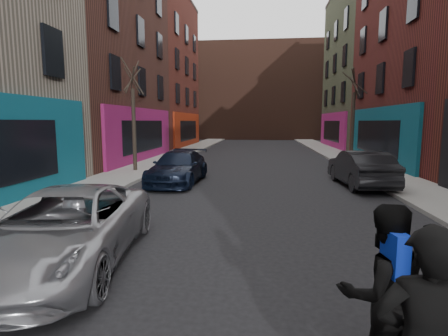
% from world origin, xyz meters
% --- Properties ---
extents(sidewalk_left, '(2.50, 84.00, 0.13)m').
position_xyz_m(sidewalk_left, '(-6.25, 30.00, 0.07)').
color(sidewalk_left, gray).
rests_on(sidewalk_left, ground).
extents(sidewalk_right, '(2.50, 84.00, 0.13)m').
position_xyz_m(sidewalk_right, '(6.25, 30.00, 0.07)').
color(sidewalk_right, gray).
rests_on(sidewalk_right, ground).
extents(building_far, '(40.00, 10.00, 14.00)m').
position_xyz_m(building_far, '(0.00, 56.00, 7.00)').
color(building_far, '#47281E').
rests_on(building_far, ground).
extents(tree_left_far, '(2.00, 2.00, 6.50)m').
position_xyz_m(tree_left_far, '(-6.20, 18.00, 3.38)').
color(tree_left_far, black).
rests_on(tree_left_far, sidewalk_left).
extents(tree_right_far, '(2.00, 2.00, 6.80)m').
position_xyz_m(tree_right_far, '(6.20, 24.00, 3.53)').
color(tree_right_far, black).
rests_on(tree_right_far, sidewalk_right).
extents(parked_left_far, '(2.93, 5.29, 1.40)m').
position_xyz_m(parked_left_far, '(-3.23, 6.40, 0.70)').
color(parked_left_far, '#999AA1').
rests_on(parked_left_far, ground).
extents(parked_left_end, '(2.06, 4.78, 1.37)m').
position_xyz_m(parked_left_end, '(-3.20, 15.10, 0.69)').
color(parked_left_end, black).
rests_on(parked_left_end, ground).
extents(parked_right_end, '(1.85, 4.59, 1.48)m').
position_xyz_m(parked_right_end, '(4.40, 15.18, 0.74)').
color(parked_right_end, black).
rests_on(parked_right_end, ground).
extents(pedestrian, '(1.00, 0.84, 1.86)m').
position_xyz_m(pedestrian, '(1.57, 3.96, 0.94)').
color(pedestrian, black).
rests_on(pedestrian, ground).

